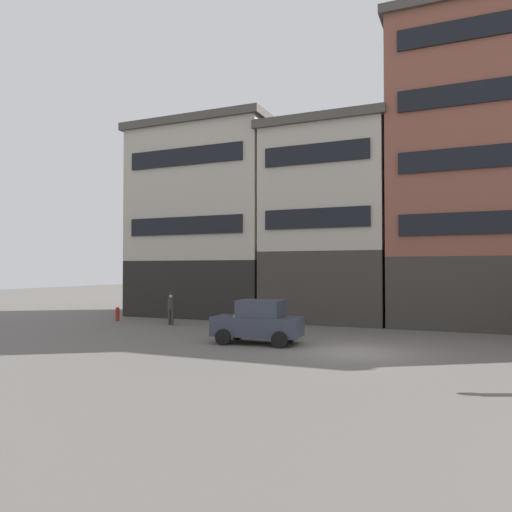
# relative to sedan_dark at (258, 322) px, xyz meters

# --- Properties ---
(ground_plane) EXTENTS (120.00, 120.00, 0.00)m
(ground_plane) POSITION_rel_sedan_dark_xyz_m (4.15, -0.48, -0.91)
(ground_plane) COLOR #605B56
(building_far_left) EXTENTS (9.98, 7.34, 12.81)m
(building_far_left) POSITION_rel_sedan_dark_xyz_m (-8.02, 10.61, 5.53)
(building_far_left) COLOR black
(building_far_left) RESTS_ON ground_plane
(building_center_left) EXTENTS (7.65, 7.34, 11.85)m
(building_center_left) POSITION_rel_sedan_dark_xyz_m (0.44, 10.61, 5.05)
(building_center_left) COLOR #38332D
(building_center_left) RESTS_ON ground_plane
(building_center_right) EXTENTS (9.39, 7.34, 17.12)m
(building_center_right) POSITION_rel_sedan_dark_xyz_m (8.61, 10.61, 7.68)
(building_center_right) COLOR #38332D
(building_center_right) RESTS_ON ground_plane
(sedan_dark) EXTENTS (3.83, 2.12, 1.83)m
(sedan_dark) POSITION_rel_sedan_dark_xyz_m (0.00, 0.00, 0.00)
(sedan_dark) COLOR #333847
(sedan_dark) RESTS_ON ground_plane
(pedestrian_officer) EXTENTS (0.50, 0.50, 1.79)m
(pedestrian_officer) POSITION_rel_sedan_dark_xyz_m (-7.12, 4.30, 0.07)
(pedestrian_officer) COLOR #38332D
(pedestrian_officer) RESTS_ON ground_plane
(fire_hydrant_curbside) EXTENTS (0.24, 0.24, 0.83)m
(fire_hydrant_curbside) POSITION_rel_sedan_dark_xyz_m (-11.30, 4.90, -0.49)
(fire_hydrant_curbside) COLOR maroon
(fire_hydrant_curbside) RESTS_ON ground_plane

